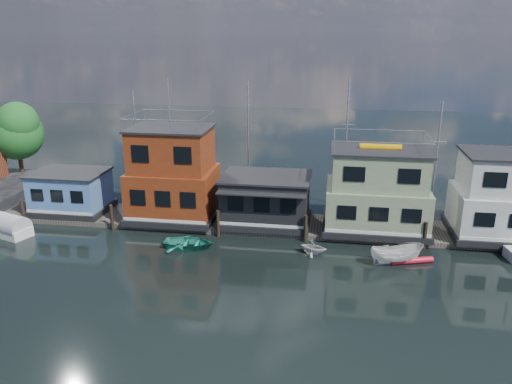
% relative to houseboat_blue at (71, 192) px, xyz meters
% --- Properties ---
extents(ground, '(160.00, 160.00, 0.00)m').
position_rel_houseboat_blue_xyz_m(ground, '(18.00, -12.00, -2.21)').
color(ground, black).
rests_on(ground, ground).
extents(dock, '(48.00, 5.00, 0.40)m').
position_rel_houseboat_blue_xyz_m(dock, '(18.00, 0.00, -2.01)').
color(dock, '#595147').
rests_on(dock, ground).
extents(houseboat_blue, '(6.40, 4.90, 3.66)m').
position_rel_houseboat_blue_xyz_m(houseboat_blue, '(0.00, 0.00, 0.00)').
color(houseboat_blue, black).
rests_on(houseboat_blue, dock).
extents(houseboat_red, '(7.40, 5.90, 11.86)m').
position_rel_houseboat_blue_xyz_m(houseboat_red, '(9.50, 0.00, 1.90)').
color(houseboat_red, black).
rests_on(houseboat_red, dock).
extents(houseboat_dark, '(7.40, 6.10, 4.06)m').
position_rel_houseboat_blue_xyz_m(houseboat_dark, '(17.50, -0.02, 0.21)').
color(houseboat_dark, black).
rests_on(houseboat_dark, dock).
extents(houseboat_green, '(8.40, 5.90, 7.03)m').
position_rel_houseboat_blue_xyz_m(houseboat_green, '(26.50, 0.00, 1.34)').
color(houseboat_green, black).
rests_on(houseboat_green, dock).
extents(houseboat_white, '(8.40, 5.90, 6.66)m').
position_rel_houseboat_blue_xyz_m(houseboat_white, '(36.50, 0.00, 1.33)').
color(houseboat_white, black).
rests_on(houseboat_white, dock).
extents(pilings, '(42.28, 0.28, 2.20)m').
position_rel_houseboat_blue_xyz_m(pilings, '(17.67, -2.80, -1.11)').
color(pilings, '#2D2116').
rests_on(pilings, ground).
extents(background_masts, '(36.40, 0.16, 12.00)m').
position_rel_houseboat_blue_xyz_m(background_masts, '(22.76, 6.00, 3.35)').
color(background_masts, silver).
rests_on(background_masts, ground).
extents(dinghy_white, '(2.44, 2.24, 1.09)m').
position_rel_houseboat_blue_xyz_m(dinghy_white, '(21.69, -4.94, -1.66)').
color(dinghy_white, silver).
rests_on(dinghy_white, ground).
extents(motorboat, '(4.11, 2.39, 1.49)m').
position_rel_houseboat_blue_xyz_m(motorboat, '(27.61, -5.78, -1.46)').
color(motorboat, white).
rests_on(motorboat, ground).
extents(dinghy_teal, '(3.99, 2.90, 0.81)m').
position_rel_houseboat_blue_xyz_m(dinghy_teal, '(12.26, -5.34, -1.80)').
color(dinghy_teal, '#24846E').
rests_on(dinghy_teal, ground).
extents(red_kayak, '(3.08, 1.35, 0.45)m').
position_rel_houseboat_blue_xyz_m(red_kayak, '(28.76, -5.51, -1.98)').
color(red_kayak, red).
rests_on(red_kayak, ground).
extents(tarp_runabout, '(5.05, 3.32, 1.91)m').
position_rel_houseboat_blue_xyz_m(tarp_runabout, '(-3.32, -4.93, -1.49)').
color(tarp_runabout, silver).
rests_on(tarp_runabout, ground).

